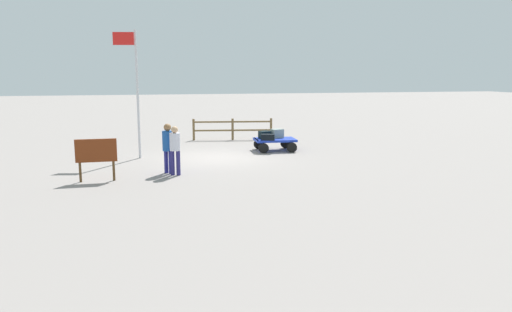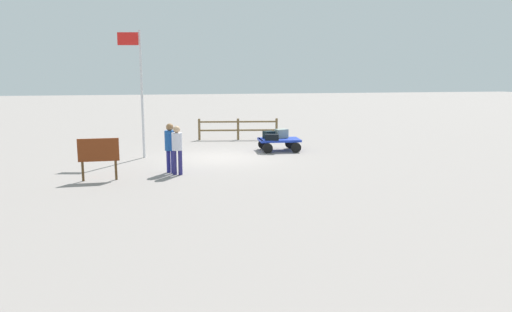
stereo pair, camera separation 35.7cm
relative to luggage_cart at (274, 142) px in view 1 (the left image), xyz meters
The scene contains 10 objects.
ground_plane 3.03m from the luggage_cart, 23.97° to the left, with size 120.00×120.00×0.00m, color gray.
luggage_cart is the anchor object (origin of this frame).
suitcase_grey 0.46m from the luggage_cart, 127.46° to the right, with size 0.60×0.51×0.40m.
suitcase_dark 0.54m from the luggage_cart, 28.59° to the right, with size 0.55×0.51×0.33m.
suitcase_olive 0.65m from the luggage_cart, 46.63° to the left, with size 0.64×0.44×0.27m.
worker_lead 6.43m from the luggage_cart, 43.12° to the left, with size 0.45×0.45×1.68m.
worker_trailing 6.34m from the luggage_cart, 39.28° to the left, with size 0.53×0.53×1.73m.
flagpole 6.51m from the luggage_cart, ahead, with size 0.92×0.19×5.12m.
signboard 8.65m from the luggage_cart, 33.57° to the left, with size 1.29×0.10×1.38m.
wooden_fence 4.17m from the luggage_cart, 73.71° to the right, with size 4.10×0.69×1.11m.
Camera 1 is at (2.96, 19.80, 3.46)m, focal length 34.52 mm.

